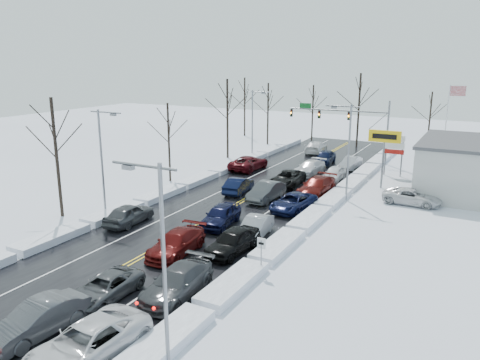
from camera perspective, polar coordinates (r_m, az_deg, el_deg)
The scene contains 44 objects.
ground at distance 39.84m, azimuth -3.11°, elevation -4.46°, with size 160.00×160.00×0.00m, color silver.
road_surface at distance 41.47m, azimuth -1.68°, elevation -3.67°, with size 14.00×84.00×0.01m, color black.
snow_bank_left at distance 45.56m, azimuth -10.01°, elevation -2.23°, with size 1.79×72.00×0.57m, color white.
snow_bank_right at distance 38.46m, azimuth 8.24°, elevation -5.30°, with size 1.79×72.00×0.57m, color white.
traffic_signal_mast at distance 62.75m, azimuth 13.06°, elevation 7.28°, with size 13.28×0.39×8.00m.
tires_plus_sign at distance 49.67m, azimuth 17.20°, elevation 4.64°, with size 3.20×0.34×6.00m.
used_vehicles_sign at distance 55.78m, azimuth 18.29°, elevation 3.82°, with size 2.20×0.22×4.65m.
speed_limit_sign at distance 29.02m, azimuth 2.62°, elevation -8.40°, with size 0.55×0.09×2.35m.
flagpole at distance 62.73m, azimuth 24.02°, elevation 6.82°, with size 1.87×1.20×10.00m.
streetlight_se at distance 19.67m, azimuth -9.80°, elevation -8.43°, with size 3.20×0.25×9.00m.
streetlight_ne at distance 44.33m, azimuth 12.91°, elevation 4.22°, with size 3.20×0.25×9.00m.
streetlight_sw at distance 40.39m, azimuth -16.36°, elevation 3.03°, with size 3.20×0.25×9.00m.
streetlight_nw at distance 63.20m, azimuth 1.67°, elevation 7.53°, with size 3.20×0.25×9.00m.
tree_left_b at distance 41.10m, azimuth -21.68°, elevation 5.16°, with size 4.00×4.00×10.00m.
tree_left_c at distance 50.70m, azimuth -8.73°, elevation 6.39°, with size 3.40×3.40×8.50m.
tree_left_d at distance 62.59m, azimuth -1.55°, elevation 9.33°, with size 4.20×4.20×10.50m.
tree_left_e at distance 73.11m, azimuth 3.44°, elevation 9.50°, with size 3.80×3.80×9.50m.
tree_far_a at distance 81.62m, azimuth 0.57°, elevation 10.28°, with size 4.00×4.00×10.00m.
tree_far_b at distance 77.82m, azimuth 8.89°, elevation 9.39°, with size 3.60×3.60×9.00m.
tree_far_c at distance 73.52m, azimuth 14.37°, elevation 9.93°, with size 4.40×4.40×11.00m.
tree_far_d at distance 73.42m, azimuth 22.23°, elevation 7.94°, with size 3.40×3.40×8.50m.
queued_car_1 at distance 25.69m, azimuth -23.15°, elevation -16.94°, with size 1.76×5.05×1.66m, color #45474B.
queued_car_2 at distance 27.88m, azimuth -16.00°, elevation -13.69°, with size 2.21×4.80×1.33m, color #46484B.
queued_car_3 at distance 32.69m, azimuth -7.73°, elevation -8.92°, with size 2.22×5.45×1.58m, color #4F0B0A.
queued_car_4 at distance 37.70m, azimuth -2.37°, elevation -5.57°, with size 2.01×5.01×1.71m, color black.
queued_car_5 at distance 44.40m, azimuth 3.19°, elevation -2.47°, with size 1.81×5.20×1.71m, color #3D4042.
queued_car_6 at distance 49.74m, azimuth 5.79°, elevation -0.66°, with size 2.61×5.66×1.57m, color black.
queued_car_7 at distance 54.97m, azimuth 8.46°, elevation 0.71°, with size 2.19×5.38×1.56m, color silver.
queued_car_8 at distance 60.86m, azimuth 10.29°, elevation 1.97°, with size 2.01×5.00×1.70m, color black.
queued_car_10 at distance 23.14m, azimuth -18.04°, elevation -20.18°, with size 2.79×6.06×1.68m, color silver.
queued_car_11 at distance 27.37m, azimuth -7.61°, elevation -13.78°, with size 2.27×5.58×1.62m, color #3A3C3F.
queued_car_12 at distance 32.59m, azimuth -0.90°, elevation -8.86°, with size 2.01×4.98×1.70m, color black.
queued_car_13 at distance 35.38m, azimuth 1.84°, elevation -6.93°, with size 1.60×4.59×1.51m, color gray.
queued_car_14 at distance 41.63m, azimuth 6.47°, elevation -3.70°, with size 2.48×5.37×1.49m, color black.
queued_car_15 at distance 46.68m, azimuth 9.29°, elevation -1.79°, with size 2.41×5.93×1.72m, color #500E0A.
queued_car_16 at distance 52.78m, azimuth 11.39°, elevation 0.01°, with size 1.77×4.40×1.50m, color silver.
queued_car_17 at distance 58.72m, azimuth 13.33°, elevation 1.35°, with size 1.54×4.43×1.46m, color #A0A2A8.
oncoming_car_0 at distance 46.79m, azimuth -0.18°, elevation -1.56°, with size 1.66×4.75×1.57m, color black.
oncoming_car_1 at distance 56.61m, azimuth 1.06°, elevation 1.27°, with size 2.84×6.16×1.71m, color #46090F.
oncoming_car_2 at distance 67.85m, azimuth 9.23°, elevation 3.29°, with size 2.38×5.87×1.70m, color white.
oncoming_car_3 at distance 39.13m, azimuth -13.31°, elevation -5.20°, with size 1.97×4.89×1.67m, color #3B3E40.
parked_car_0 at distance 45.88m, azimuth 20.16°, elevation -2.79°, with size 2.39×5.19×1.44m, color silver.
parked_car_1 at distance 51.07m, azimuth 24.04°, elevation -1.47°, with size 2.24×5.51×1.60m, color #47494C.
parked_car_2 at distance 56.23m, azimuth 22.75°, elevation 0.04°, with size 1.91×4.75×1.62m, color black.
Camera 1 is at (19.63, -32.19, 12.88)m, focal length 35.00 mm.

